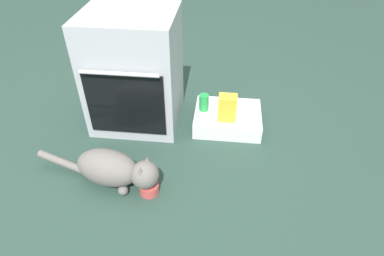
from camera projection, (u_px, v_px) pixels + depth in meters
ground at (136, 156)px, 2.10m from camera, size 8.00×8.00×0.00m
oven at (134, 71)px, 2.18m from camera, size 0.58×0.56×0.78m
pantry_cabinet at (227, 118)px, 2.32m from camera, size 0.46×0.37×0.11m
food_bowl at (149, 188)px, 1.85m from camera, size 0.11×0.11×0.08m
cat at (114, 169)px, 1.84m from camera, size 0.77×0.28×0.23m
snack_bag at (227, 108)px, 2.17m from camera, size 0.12×0.09×0.18m
soda_can at (204, 102)px, 2.27m from camera, size 0.07×0.07×0.12m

